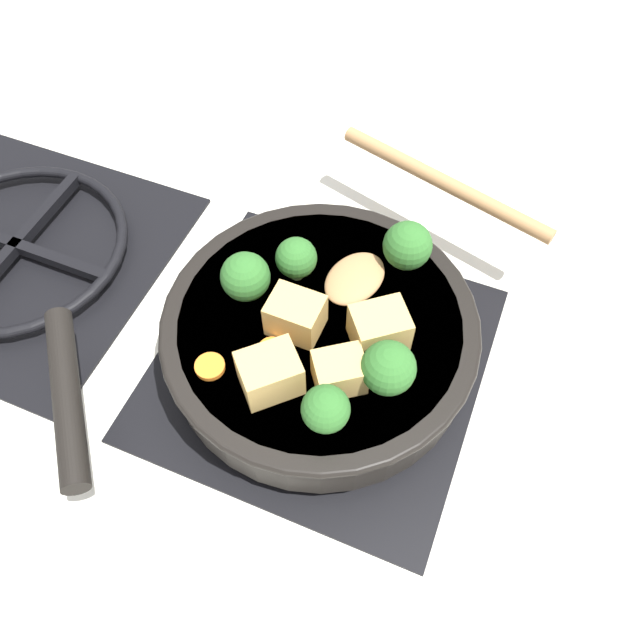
% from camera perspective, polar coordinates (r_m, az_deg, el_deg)
% --- Properties ---
extents(ground_plane, '(2.40, 2.40, 0.00)m').
position_cam_1_polar(ground_plane, '(0.63, -0.00, -3.95)').
color(ground_plane, silver).
extents(front_burner_grate, '(0.31, 0.31, 0.03)m').
position_cam_1_polar(front_burner_grate, '(0.62, -0.00, -3.40)').
color(front_burner_grate, black).
rests_on(front_burner_grate, ground_plane).
extents(rear_burner_grate, '(0.31, 0.31, 0.03)m').
position_cam_1_polar(rear_burner_grate, '(0.77, -25.79, 5.77)').
color(rear_burner_grate, black).
rests_on(rear_burner_grate, ground_plane).
extents(skillet_pan, '(0.36, 0.38, 0.05)m').
position_cam_1_polar(skillet_pan, '(0.58, -0.27, -1.31)').
color(skillet_pan, black).
rests_on(skillet_pan, front_burner_grate).
extents(wooden_spoon, '(0.23, 0.24, 0.02)m').
position_cam_1_polar(wooden_spoon, '(0.63, 8.13, 9.02)').
color(wooden_spoon, '#A87A4C').
rests_on(wooden_spoon, skillet_pan).
extents(tofu_cube_center_large, '(0.05, 0.05, 0.03)m').
position_cam_1_polar(tofu_cube_center_large, '(0.51, 1.79, -4.79)').
color(tofu_cube_center_large, tan).
rests_on(tofu_cube_center_large, skillet_pan).
extents(tofu_cube_near_handle, '(0.06, 0.06, 0.04)m').
position_cam_1_polar(tofu_cube_near_handle, '(0.54, 5.60, -0.39)').
color(tofu_cube_near_handle, tan).
rests_on(tofu_cube_near_handle, skillet_pan).
extents(tofu_cube_east_chunk, '(0.06, 0.06, 0.04)m').
position_cam_1_polar(tofu_cube_east_chunk, '(0.51, -4.61, -4.89)').
color(tofu_cube_east_chunk, tan).
rests_on(tofu_cube_east_chunk, skillet_pan).
extents(tofu_cube_west_chunk, '(0.04, 0.05, 0.04)m').
position_cam_1_polar(tofu_cube_west_chunk, '(0.54, -2.25, 0.43)').
color(tofu_cube_west_chunk, tan).
rests_on(tofu_cube_west_chunk, skillet_pan).
extents(broccoli_floret_near_spoon, '(0.04, 0.04, 0.05)m').
position_cam_1_polar(broccoli_floret_near_spoon, '(0.56, -6.61, 4.31)').
color(broccoli_floret_near_spoon, '#709956').
rests_on(broccoli_floret_near_spoon, skillet_pan).
extents(broccoli_floret_center_top, '(0.04, 0.04, 0.05)m').
position_cam_1_polar(broccoli_floret_center_top, '(0.49, 0.52, -8.16)').
color(broccoli_floret_center_top, '#709956').
rests_on(broccoli_floret_center_top, skillet_pan).
extents(broccoli_floret_east_rim, '(0.05, 0.05, 0.05)m').
position_cam_1_polar(broccoli_floret_east_rim, '(0.50, 6.26, -4.41)').
color(broccoli_floret_east_rim, '#709956').
rests_on(broccoli_floret_east_rim, skillet_pan).
extents(broccoli_floret_west_rim, '(0.04, 0.04, 0.05)m').
position_cam_1_polar(broccoli_floret_west_rim, '(0.57, -2.19, 5.66)').
color(broccoli_floret_west_rim, '#709956').
rests_on(broccoli_floret_west_rim, skillet_pan).
extents(broccoli_floret_north_edge, '(0.05, 0.05, 0.05)m').
position_cam_1_polar(broccoli_floret_north_edge, '(0.58, 8.00, 6.73)').
color(broccoli_floret_north_edge, '#709956').
rests_on(broccoli_floret_north_edge, skillet_pan).
extents(carrot_slice_orange_thin, '(0.03, 0.03, 0.01)m').
position_cam_1_polar(carrot_slice_orange_thin, '(0.54, -10.03, -4.21)').
color(carrot_slice_orange_thin, orange).
rests_on(carrot_slice_orange_thin, skillet_pan).
extents(carrot_slice_near_center, '(0.02, 0.02, 0.01)m').
position_cam_1_polar(carrot_slice_near_center, '(0.54, -4.44, -2.67)').
color(carrot_slice_near_center, orange).
rests_on(carrot_slice_near_center, skillet_pan).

